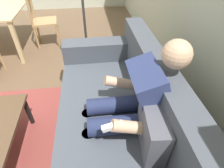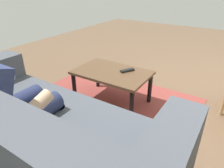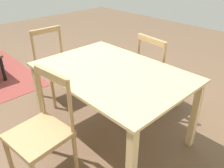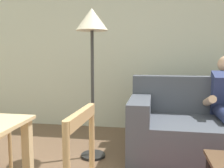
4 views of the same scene
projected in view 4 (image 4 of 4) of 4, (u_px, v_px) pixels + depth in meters
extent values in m
cube|color=beige|center=(127.00, 45.00, 3.91)|extent=(6.84, 0.12, 2.68)
cube|color=#474C56|center=(221.00, 139.00, 2.80)|extent=(2.09, 1.01, 0.44)
cube|color=#474C56|center=(215.00, 95.00, 3.13)|extent=(2.08, 0.22, 0.47)
cube|color=#474C56|center=(140.00, 107.00, 2.92)|extent=(0.25, 0.99, 0.24)
cylinder|color=navy|center=(224.00, 115.00, 2.76)|extent=(0.15, 0.44, 0.15)
cylinder|color=#DBAD89|center=(209.00, 101.00, 2.88)|extent=(0.09, 0.35, 0.19)
cube|color=#D1B27F|center=(28.00, 168.00, 1.79)|extent=(0.06, 0.06, 0.72)
cylinder|color=tan|center=(10.00, 152.00, 2.44)|extent=(0.04, 0.04, 0.44)
cylinder|color=tan|center=(92.00, 143.00, 1.41)|extent=(0.03, 0.03, 0.46)
cube|color=tan|center=(81.00, 117.00, 1.20)|extent=(0.05, 0.38, 0.06)
cylinder|color=black|center=(93.00, 155.00, 2.86)|extent=(0.28, 0.28, 0.03)
cylinder|color=#333333|center=(93.00, 95.00, 2.78)|extent=(0.04, 0.04, 1.45)
cone|color=beige|center=(92.00, 19.00, 2.68)|extent=(0.36, 0.36, 0.24)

